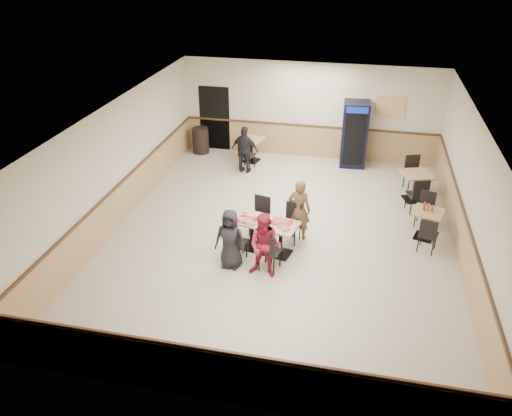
% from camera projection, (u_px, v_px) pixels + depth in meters
% --- Properties ---
extents(ground, '(10.00, 10.00, 0.00)m').
position_uv_depth(ground, '(282.00, 235.00, 11.93)').
color(ground, beige).
rests_on(ground, ground).
extents(room_shell, '(10.00, 10.00, 10.00)m').
position_uv_depth(room_shell, '(363.00, 176.00, 13.50)').
color(room_shell, silver).
rests_on(room_shell, ground).
extents(main_table, '(1.53, 0.99, 0.75)m').
position_uv_depth(main_table, '(266.00, 232.00, 11.11)').
color(main_table, black).
rests_on(main_table, ground).
extents(main_chairs, '(1.58, 1.88, 0.95)m').
position_uv_depth(main_chairs, '(264.00, 232.00, 11.14)').
color(main_chairs, black).
rests_on(main_chairs, ground).
extents(diner_woman_left, '(0.69, 0.47, 1.36)m').
position_uv_depth(diner_woman_left, '(230.00, 239.00, 10.51)').
color(diner_woman_left, black).
rests_on(diner_woman_left, ground).
extents(diner_woman_right, '(0.76, 0.62, 1.45)m').
position_uv_depth(diner_woman_right, '(265.00, 246.00, 10.19)').
color(diner_woman_right, maroon).
rests_on(diner_woman_right, ground).
extents(diner_man_opposite, '(0.59, 0.43, 1.48)m').
position_uv_depth(diner_man_opposite, '(299.00, 210.00, 11.51)').
color(diner_man_opposite, brown).
rests_on(diner_man_opposite, ground).
extents(lone_diner, '(0.89, 0.49, 1.44)m').
position_uv_depth(lone_diner, '(245.00, 150.00, 14.77)').
color(lone_diner, black).
rests_on(lone_diner, ground).
extents(tabletop_clutter, '(1.25, 0.61, 0.12)m').
position_uv_depth(tabletop_clutter, '(263.00, 221.00, 10.95)').
color(tabletop_clutter, red).
rests_on(tabletop_clutter, main_table).
extents(side_table_near, '(0.82, 0.82, 0.71)m').
position_uv_depth(side_table_near, '(427.00, 220.00, 11.61)').
color(side_table_near, black).
rests_on(side_table_near, ground).
extents(side_table_near_chair_south, '(0.52, 0.52, 0.89)m').
position_uv_depth(side_table_near_chair_south, '(429.00, 234.00, 11.14)').
color(side_table_near_chair_south, black).
rests_on(side_table_near_chair_south, ground).
extents(side_table_near_chair_north, '(0.52, 0.52, 0.89)m').
position_uv_depth(side_table_near_chair_north, '(425.00, 210.00, 12.11)').
color(side_table_near_chair_north, black).
rests_on(side_table_near_chair_north, ground).
extents(side_table_far, '(0.93, 0.93, 0.79)m').
position_uv_depth(side_table_far, '(415.00, 182.00, 13.27)').
color(side_table_far, black).
rests_on(side_table_far, ground).
extents(side_table_far_chair_south, '(0.58, 0.58, 1.00)m').
position_uv_depth(side_table_far_chair_south, '(417.00, 194.00, 12.74)').
color(side_table_far_chair_south, black).
rests_on(side_table_far_chair_south, ground).
extents(side_table_far_chair_north, '(0.58, 0.58, 1.00)m').
position_uv_depth(side_table_far_chair_north, '(414.00, 174.00, 13.82)').
color(side_table_far_chair_north, black).
rests_on(side_table_far_chair_north, ground).
extents(condiment_caddy, '(0.23, 0.06, 0.20)m').
position_uv_depth(condiment_caddy, '(427.00, 207.00, 11.51)').
color(condiment_caddy, '#B6340D').
rests_on(condiment_caddy, side_table_near).
extents(back_table, '(0.85, 0.85, 0.76)m').
position_uv_depth(back_table, '(251.00, 146.00, 15.60)').
color(back_table, black).
rests_on(back_table, ground).
extents(back_table_chair_lone, '(0.54, 0.54, 0.96)m').
position_uv_depth(back_table_chair_lone, '(247.00, 154.00, 15.10)').
color(back_table_chair_lone, black).
rests_on(back_table_chair_lone, ground).
extents(pepsi_cooler, '(0.80, 0.81, 2.00)m').
position_uv_depth(pepsi_cooler, '(354.00, 134.00, 15.12)').
color(pepsi_cooler, black).
rests_on(pepsi_cooler, ground).
extents(trash_bin, '(0.53, 0.53, 0.84)m').
position_uv_depth(trash_bin, '(201.00, 140.00, 16.27)').
color(trash_bin, black).
rests_on(trash_bin, ground).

